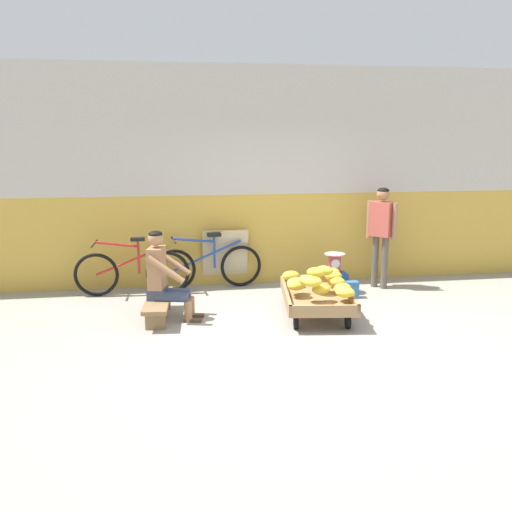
{
  "coord_description": "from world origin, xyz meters",
  "views": [
    {
      "loc": [
        -1.52,
        -5.69,
        2.31
      ],
      "look_at": [
        -0.45,
        1.24,
        0.75
      ],
      "focal_mm": 38.69,
      "sensor_mm": 36.0,
      "label": 1
    }
  ],
  "objects_px": {
    "weighing_scale": "(334,263)",
    "bicycle_far_left": "(208,266)",
    "banana_cart": "(317,298)",
    "low_bench": "(158,304)",
    "plastic_crate": "(334,283)",
    "bicycle_near_left": "(132,272)",
    "vendor_seated": "(164,276)",
    "shopping_bag": "(352,290)",
    "customer_adult": "(382,226)",
    "sign_board": "(225,257)"
  },
  "relations": [
    {
      "from": "weighing_scale",
      "to": "bicycle_far_left",
      "type": "relative_size",
      "value": 0.18
    },
    {
      "from": "banana_cart",
      "to": "bicycle_far_left",
      "type": "relative_size",
      "value": 0.93
    },
    {
      "from": "low_bench",
      "to": "weighing_scale",
      "type": "relative_size",
      "value": 3.73
    },
    {
      "from": "plastic_crate",
      "to": "bicycle_near_left",
      "type": "distance_m",
      "value": 2.97
    },
    {
      "from": "vendor_seated",
      "to": "shopping_bag",
      "type": "xyz_separation_m",
      "value": [
        2.65,
        0.53,
        -0.45
      ]
    },
    {
      "from": "bicycle_near_left",
      "to": "customer_adult",
      "type": "xyz_separation_m",
      "value": [
        3.71,
        -0.16,
        0.6
      ]
    },
    {
      "from": "weighing_scale",
      "to": "bicycle_far_left",
      "type": "height_order",
      "value": "bicycle_far_left"
    },
    {
      "from": "weighing_scale",
      "to": "bicycle_near_left",
      "type": "distance_m",
      "value": 2.96
    },
    {
      "from": "banana_cart",
      "to": "sign_board",
      "type": "xyz_separation_m",
      "value": [
        -1.02,
        1.65,
        0.2
      ]
    },
    {
      "from": "plastic_crate",
      "to": "customer_adult",
      "type": "height_order",
      "value": "customer_adult"
    },
    {
      "from": "weighing_scale",
      "to": "plastic_crate",
      "type": "bearing_deg",
      "value": 90.0
    },
    {
      "from": "plastic_crate",
      "to": "sign_board",
      "type": "height_order",
      "value": "sign_board"
    },
    {
      "from": "sign_board",
      "to": "bicycle_far_left",
      "type": "bearing_deg",
      "value": -148.4
    },
    {
      "from": "weighing_scale",
      "to": "vendor_seated",
      "type": "bearing_deg",
      "value": -161.37
    },
    {
      "from": "plastic_crate",
      "to": "sign_board",
      "type": "bearing_deg",
      "value": 156.85
    },
    {
      "from": "banana_cart",
      "to": "weighing_scale",
      "type": "xyz_separation_m",
      "value": [
        0.53,
        0.99,
        0.21
      ]
    },
    {
      "from": "bicycle_far_left",
      "to": "vendor_seated",
      "type": "bearing_deg",
      "value": -115.76
    },
    {
      "from": "low_bench",
      "to": "shopping_bag",
      "type": "xyz_separation_m",
      "value": [
        2.73,
        0.51,
        -0.08
      ]
    },
    {
      "from": "bicycle_near_left",
      "to": "sign_board",
      "type": "relative_size",
      "value": 1.88
    },
    {
      "from": "bicycle_far_left",
      "to": "plastic_crate",
      "type": "bearing_deg",
      "value": -14.99
    },
    {
      "from": "shopping_bag",
      "to": "banana_cart",
      "type": "bearing_deg",
      "value": -135.74
    },
    {
      "from": "plastic_crate",
      "to": "bicycle_far_left",
      "type": "xyz_separation_m",
      "value": [
        -1.83,
        0.49,
        0.2
      ]
    },
    {
      "from": "bicycle_near_left",
      "to": "customer_adult",
      "type": "height_order",
      "value": "customer_adult"
    },
    {
      "from": "bicycle_far_left",
      "to": "shopping_bag",
      "type": "bearing_deg",
      "value": -21.51
    },
    {
      "from": "shopping_bag",
      "to": "customer_adult",
      "type": "bearing_deg",
      "value": 38.17
    },
    {
      "from": "plastic_crate",
      "to": "bicycle_far_left",
      "type": "bearing_deg",
      "value": 165.01
    },
    {
      "from": "banana_cart",
      "to": "vendor_seated",
      "type": "distance_m",
      "value": 1.97
    },
    {
      "from": "sign_board",
      "to": "bicycle_near_left",
      "type": "bearing_deg",
      "value": -166.34
    },
    {
      "from": "bicycle_near_left",
      "to": "bicycle_far_left",
      "type": "bearing_deg",
      "value": 8.5
    },
    {
      "from": "plastic_crate",
      "to": "sign_board",
      "type": "distance_m",
      "value": 1.71
    },
    {
      "from": "shopping_bag",
      "to": "plastic_crate",
      "type": "bearing_deg",
      "value": 120.55
    },
    {
      "from": "vendor_seated",
      "to": "plastic_crate",
      "type": "xyz_separation_m",
      "value": [
        2.47,
        0.83,
        -0.42
      ]
    },
    {
      "from": "plastic_crate",
      "to": "bicycle_near_left",
      "type": "xyz_separation_m",
      "value": [
        -2.94,
        0.32,
        0.2
      ]
    },
    {
      "from": "low_bench",
      "to": "customer_adult",
      "type": "xyz_separation_m",
      "value": [
        3.32,
        0.97,
        0.75
      ]
    },
    {
      "from": "banana_cart",
      "to": "customer_adult",
      "type": "relative_size",
      "value": 1.0
    },
    {
      "from": "weighing_scale",
      "to": "sign_board",
      "type": "xyz_separation_m",
      "value": [
        -1.55,
        0.66,
        -0.01
      ]
    },
    {
      "from": "banana_cart",
      "to": "low_bench",
      "type": "height_order",
      "value": "banana_cart"
    },
    {
      "from": "banana_cart",
      "to": "plastic_crate",
      "type": "bearing_deg",
      "value": 61.84
    },
    {
      "from": "banana_cart",
      "to": "plastic_crate",
      "type": "xyz_separation_m",
      "value": [
        0.53,
        0.99,
        -0.09
      ]
    },
    {
      "from": "plastic_crate",
      "to": "shopping_bag",
      "type": "bearing_deg",
      "value": -59.45
    },
    {
      "from": "sign_board",
      "to": "customer_adult",
      "type": "relative_size",
      "value": 0.58
    },
    {
      "from": "plastic_crate",
      "to": "weighing_scale",
      "type": "xyz_separation_m",
      "value": [
        0.0,
        -0.0,
        0.3
      ]
    },
    {
      "from": "vendor_seated",
      "to": "weighing_scale",
      "type": "relative_size",
      "value": 3.8
    },
    {
      "from": "bicycle_far_left",
      "to": "weighing_scale",
      "type": "bearing_deg",
      "value": -15.03
    },
    {
      "from": "low_bench",
      "to": "shopping_bag",
      "type": "distance_m",
      "value": 2.78
    },
    {
      "from": "low_bench",
      "to": "vendor_seated",
      "type": "bearing_deg",
      "value": -12.41
    },
    {
      "from": "vendor_seated",
      "to": "bicycle_near_left",
      "type": "height_order",
      "value": "vendor_seated"
    },
    {
      "from": "weighing_scale",
      "to": "shopping_bag",
      "type": "distance_m",
      "value": 0.48
    },
    {
      "from": "plastic_crate",
      "to": "banana_cart",
      "type": "bearing_deg",
      "value": -118.16
    },
    {
      "from": "low_bench",
      "to": "banana_cart",
      "type": "bearing_deg",
      "value": -5.02
    }
  ]
}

